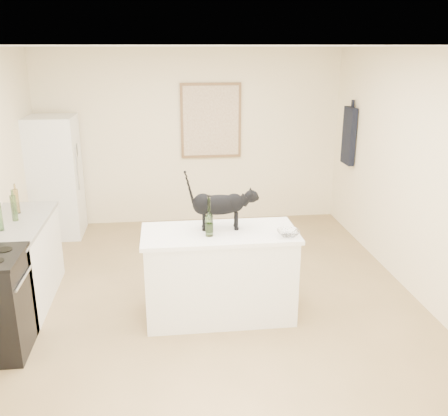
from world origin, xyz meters
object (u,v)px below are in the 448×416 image
(fridge, at_px, (55,177))
(wine_bottle, at_px, (209,218))
(black_cat, at_px, (219,207))
(glass_bowl, at_px, (288,233))

(fridge, bearing_deg, wine_bottle, -53.79)
(fridge, height_order, wine_bottle, fridge)
(black_cat, relative_size, glass_bowl, 2.95)
(fridge, height_order, glass_bowl, fridge)
(glass_bowl, bearing_deg, fridge, 134.39)
(black_cat, bearing_deg, wine_bottle, -118.70)
(wine_bottle, bearing_deg, black_cat, 58.35)
(fridge, xyz_separation_m, wine_bottle, (1.94, -2.65, 0.22))
(fridge, height_order, black_cat, fridge)
(glass_bowl, bearing_deg, wine_bottle, 173.42)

